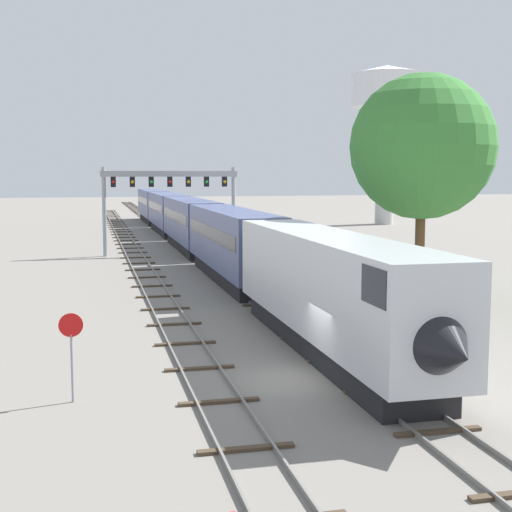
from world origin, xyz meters
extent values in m
plane|color=gray|center=(0.00, 0.00, 0.00)|extent=(400.00, 400.00, 0.00)
cube|color=slate|center=(1.28, 60.00, 0.08)|extent=(0.07, 200.00, 0.16)
cube|color=slate|center=(2.72, 60.00, 0.08)|extent=(0.07, 200.00, 0.16)
cube|color=#473828|center=(2.00, -6.00, 0.05)|extent=(2.60, 0.24, 0.10)
cube|color=#473828|center=(2.00, -2.00, 0.05)|extent=(2.60, 0.24, 0.10)
cube|color=#473828|center=(2.00, 2.00, 0.05)|extent=(2.60, 0.24, 0.10)
cube|color=#473828|center=(2.00, 6.00, 0.05)|extent=(2.60, 0.24, 0.10)
cube|color=#473828|center=(2.00, 10.00, 0.05)|extent=(2.60, 0.24, 0.10)
cube|color=#473828|center=(2.00, 14.00, 0.05)|extent=(2.60, 0.24, 0.10)
cube|color=#473828|center=(2.00, 18.00, 0.05)|extent=(2.60, 0.24, 0.10)
cube|color=#473828|center=(2.00, 22.00, 0.05)|extent=(2.60, 0.24, 0.10)
cube|color=#473828|center=(2.00, 26.00, 0.05)|extent=(2.60, 0.24, 0.10)
cube|color=#473828|center=(2.00, 30.00, 0.05)|extent=(2.60, 0.24, 0.10)
cube|color=#473828|center=(2.00, 34.00, 0.05)|extent=(2.60, 0.24, 0.10)
cube|color=#473828|center=(2.00, 38.00, 0.05)|extent=(2.60, 0.24, 0.10)
cube|color=#473828|center=(2.00, 42.00, 0.05)|extent=(2.60, 0.24, 0.10)
cube|color=#473828|center=(2.00, 46.00, 0.05)|extent=(2.60, 0.24, 0.10)
cube|color=#473828|center=(2.00, 50.00, 0.05)|extent=(2.60, 0.24, 0.10)
cube|color=#473828|center=(2.00, 54.00, 0.05)|extent=(2.60, 0.24, 0.10)
cube|color=#473828|center=(2.00, 58.00, 0.05)|extent=(2.60, 0.24, 0.10)
cube|color=#473828|center=(2.00, 62.00, 0.05)|extent=(2.60, 0.24, 0.10)
cube|color=#473828|center=(2.00, 66.00, 0.05)|extent=(2.60, 0.24, 0.10)
cube|color=#473828|center=(2.00, 70.00, 0.05)|extent=(2.60, 0.24, 0.10)
cube|color=#473828|center=(2.00, 74.00, 0.05)|extent=(2.60, 0.24, 0.10)
cube|color=#473828|center=(2.00, 78.00, 0.05)|extent=(2.60, 0.24, 0.10)
cube|color=#473828|center=(2.00, 82.00, 0.05)|extent=(2.60, 0.24, 0.10)
cube|color=#473828|center=(2.00, 86.00, 0.05)|extent=(2.60, 0.24, 0.10)
cube|color=#473828|center=(2.00, 90.00, 0.05)|extent=(2.60, 0.24, 0.10)
cube|color=#473828|center=(2.00, 94.00, 0.05)|extent=(2.60, 0.24, 0.10)
cube|color=#473828|center=(2.00, 98.00, 0.05)|extent=(2.60, 0.24, 0.10)
cube|color=#473828|center=(2.00, 102.00, 0.05)|extent=(2.60, 0.24, 0.10)
cube|color=#473828|center=(2.00, 106.00, 0.05)|extent=(2.60, 0.24, 0.10)
cube|color=#473828|center=(2.00, 110.00, 0.05)|extent=(2.60, 0.24, 0.10)
cube|color=#473828|center=(2.00, 114.00, 0.05)|extent=(2.60, 0.24, 0.10)
cube|color=#473828|center=(2.00, 118.00, 0.05)|extent=(2.60, 0.24, 0.10)
cube|color=#473828|center=(2.00, 122.00, 0.05)|extent=(2.60, 0.24, 0.10)
cube|color=#473828|center=(2.00, 126.00, 0.05)|extent=(2.60, 0.24, 0.10)
cube|color=#473828|center=(2.00, 130.00, 0.05)|extent=(2.60, 0.24, 0.10)
cube|color=#473828|center=(2.00, 134.00, 0.05)|extent=(2.60, 0.24, 0.10)
cube|color=#473828|center=(2.00, 138.00, 0.05)|extent=(2.60, 0.24, 0.10)
cube|color=#473828|center=(2.00, 142.00, 0.05)|extent=(2.60, 0.24, 0.10)
cube|color=#473828|center=(2.00, 146.00, 0.05)|extent=(2.60, 0.24, 0.10)
cube|color=#473828|center=(2.00, 150.00, 0.05)|extent=(2.60, 0.24, 0.10)
cube|color=#473828|center=(2.00, 154.00, 0.05)|extent=(2.60, 0.24, 0.10)
cube|color=#473828|center=(2.00, 158.00, 0.05)|extent=(2.60, 0.24, 0.10)
cube|color=slate|center=(-4.22, 40.00, 0.08)|extent=(0.07, 160.00, 0.16)
cube|color=slate|center=(-2.78, 40.00, 0.08)|extent=(0.07, 160.00, 0.16)
cube|color=#473828|center=(-3.50, -6.00, 0.05)|extent=(2.60, 0.24, 0.10)
cube|color=#473828|center=(-3.50, -2.00, 0.05)|extent=(2.60, 0.24, 0.10)
cube|color=#473828|center=(-3.50, 2.00, 0.05)|extent=(2.60, 0.24, 0.10)
cube|color=#473828|center=(-3.50, 6.00, 0.05)|extent=(2.60, 0.24, 0.10)
cube|color=#473828|center=(-3.50, 10.00, 0.05)|extent=(2.60, 0.24, 0.10)
cube|color=#473828|center=(-3.50, 14.00, 0.05)|extent=(2.60, 0.24, 0.10)
cube|color=#473828|center=(-3.50, 18.00, 0.05)|extent=(2.60, 0.24, 0.10)
cube|color=#473828|center=(-3.50, 22.00, 0.05)|extent=(2.60, 0.24, 0.10)
cube|color=#473828|center=(-3.50, 26.00, 0.05)|extent=(2.60, 0.24, 0.10)
cube|color=#473828|center=(-3.50, 30.00, 0.05)|extent=(2.60, 0.24, 0.10)
cube|color=#473828|center=(-3.50, 34.00, 0.05)|extent=(2.60, 0.24, 0.10)
cube|color=#473828|center=(-3.50, 38.00, 0.05)|extent=(2.60, 0.24, 0.10)
cube|color=#473828|center=(-3.50, 42.00, 0.05)|extent=(2.60, 0.24, 0.10)
cube|color=#473828|center=(-3.50, 46.00, 0.05)|extent=(2.60, 0.24, 0.10)
cube|color=#473828|center=(-3.50, 50.00, 0.05)|extent=(2.60, 0.24, 0.10)
cube|color=#473828|center=(-3.50, 54.00, 0.05)|extent=(2.60, 0.24, 0.10)
cube|color=#473828|center=(-3.50, 58.00, 0.05)|extent=(2.60, 0.24, 0.10)
cube|color=#473828|center=(-3.50, 62.00, 0.05)|extent=(2.60, 0.24, 0.10)
cube|color=#473828|center=(-3.50, 66.00, 0.05)|extent=(2.60, 0.24, 0.10)
cube|color=#473828|center=(-3.50, 70.00, 0.05)|extent=(2.60, 0.24, 0.10)
cube|color=#473828|center=(-3.50, 74.00, 0.05)|extent=(2.60, 0.24, 0.10)
cube|color=#473828|center=(-3.50, 78.00, 0.05)|extent=(2.60, 0.24, 0.10)
cube|color=#473828|center=(-3.50, 82.00, 0.05)|extent=(2.60, 0.24, 0.10)
cube|color=#473828|center=(-3.50, 86.00, 0.05)|extent=(2.60, 0.24, 0.10)
cube|color=#473828|center=(-3.50, 90.00, 0.05)|extent=(2.60, 0.24, 0.10)
cube|color=#473828|center=(-3.50, 94.00, 0.05)|extent=(2.60, 0.24, 0.10)
cube|color=#473828|center=(-3.50, 98.00, 0.05)|extent=(2.60, 0.24, 0.10)
cube|color=#473828|center=(-3.50, 102.00, 0.05)|extent=(2.60, 0.24, 0.10)
cube|color=#473828|center=(-3.50, 106.00, 0.05)|extent=(2.60, 0.24, 0.10)
cube|color=#473828|center=(-3.50, 110.00, 0.05)|extent=(2.60, 0.24, 0.10)
cube|color=#473828|center=(-3.50, 114.00, 0.05)|extent=(2.60, 0.24, 0.10)
cube|color=#473828|center=(-3.50, 118.00, 0.05)|extent=(2.60, 0.24, 0.10)
cube|color=silver|center=(2.00, 3.49, 2.90)|extent=(3.00, 18.97, 3.80)
cone|color=black|center=(2.00, -6.20, 2.50)|extent=(2.88, 2.60, 2.88)
cube|color=black|center=(2.00, -4.80, 4.04)|extent=(3.04, 1.80, 1.10)
cube|color=black|center=(2.00, 3.49, 0.50)|extent=(2.52, 17.08, 1.00)
cube|color=#4C5684|center=(2.00, 23.46, 2.90)|extent=(3.00, 18.97, 3.80)
cube|color=black|center=(2.00, 23.46, 3.30)|extent=(3.04, 17.46, 0.90)
cube|color=black|center=(2.00, 23.46, 0.50)|extent=(2.52, 17.08, 1.00)
cube|color=#4C5684|center=(2.00, 43.43, 2.90)|extent=(3.00, 18.97, 3.80)
cube|color=black|center=(2.00, 43.43, 3.30)|extent=(3.04, 17.46, 0.90)
cube|color=black|center=(2.00, 43.43, 0.50)|extent=(2.52, 17.08, 1.00)
cube|color=#4C5684|center=(2.00, 63.41, 2.90)|extent=(3.00, 18.97, 3.80)
cube|color=black|center=(2.00, 63.41, 3.30)|extent=(3.04, 17.46, 0.90)
cube|color=black|center=(2.00, 63.41, 0.50)|extent=(2.52, 17.08, 1.00)
cube|color=#4C5684|center=(2.00, 83.38, 2.90)|extent=(3.00, 18.97, 3.80)
cube|color=black|center=(2.00, 83.38, 3.30)|extent=(3.04, 17.46, 0.90)
cube|color=black|center=(2.00, 83.38, 0.50)|extent=(2.52, 17.08, 1.00)
cylinder|color=#999BA0|center=(-6.00, 40.02, 3.90)|extent=(0.36, 0.36, 7.80)
cylinder|color=#999BA0|center=(5.50, 40.02, 3.90)|extent=(0.36, 0.36, 7.80)
cube|color=#999BA0|center=(-0.25, 40.02, 7.20)|extent=(12.10, 0.36, 0.50)
cube|color=black|center=(-5.18, 40.07, 6.50)|extent=(0.44, 0.32, 0.90)
sphere|color=red|center=(-5.18, 39.88, 6.50)|extent=(0.28, 0.28, 0.28)
cube|color=black|center=(-3.54, 40.07, 6.50)|extent=(0.44, 0.32, 0.90)
sphere|color=yellow|center=(-3.54, 39.88, 6.50)|extent=(0.28, 0.28, 0.28)
cube|color=black|center=(-1.89, 40.07, 6.50)|extent=(0.44, 0.32, 0.90)
sphere|color=green|center=(-1.89, 39.88, 6.50)|extent=(0.28, 0.28, 0.28)
cube|color=black|center=(-0.25, 40.07, 6.50)|extent=(0.44, 0.32, 0.90)
sphere|color=red|center=(-0.25, 39.88, 6.50)|extent=(0.28, 0.28, 0.28)
cube|color=black|center=(1.39, 40.07, 6.50)|extent=(0.44, 0.32, 0.90)
sphere|color=yellow|center=(1.39, 39.88, 6.50)|extent=(0.28, 0.28, 0.28)
cube|color=black|center=(3.04, 40.07, 6.50)|extent=(0.44, 0.32, 0.90)
sphere|color=green|center=(3.04, 39.88, 6.50)|extent=(0.28, 0.28, 0.28)
cube|color=black|center=(4.68, 40.07, 6.50)|extent=(0.44, 0.32, 0.90)
sphere|color=yellow|center=(4.68, 39.88, 6.50)|extent=(0.28, 0.28, 0.28)
cylinder|color=beige|center=(33.91, 71.78, 8.29)|extent=(2.60, 2.60, 16.58)
cylinder|color=white|center=(33.91, 71.78, 18.84)|extent=(9.79, 9.79, 4.52)
cone|color=white|center=(33.91, 71.78, 21.69)|extent=(9.99, 9.99, 1.20)
cylinder|color=gray|center=(-8.00, -0.82, 1.10)|extent=(0.08, 0.08, 2.20)
cylinder|color=red|center=(-8.00, -0.84, 2.50)|extent=(0.76, 0.03, 0.76)
cylinder|color=brown|center=(11.13, 13.95, 2.93)|extent=(0.56, 0.56, 5.86)
sphere|color=#387A33|center=(11.13, 13.95, 8.74)|extent=(8.23, 8.23, 8.23)
camera|label=1|loc=(-7.38, -23.61, 7.24)|focal=50.16mm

